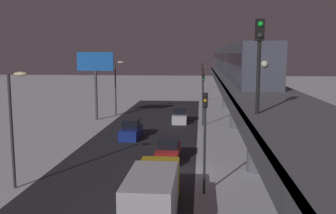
% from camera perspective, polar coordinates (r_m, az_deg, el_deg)
% --- Properties ---
extents(ground_plane, '(240.00, 240.00, 0.00)m').
position_cam_1_polar(ground_plane, '(29.45, 1.51, -9.31)').
color(ground_plane, silver).
extents(avenue_asphalt, '(11.00, 83.16, 0.01)m').
position_cam_1_polar(avenue_asphalt, '(29.98, -6.54, -9.04)').
color(avenue_asphalt, '#28282D').
rests_on(avenue_asphalt, ground_plane).
extents(elevated_railway, '(5.00, 83.16, 6.22)m').
position_cam_1_polar(elevated_railway, '(28.55, 13.16, 1.05)').
color(elevated_railway, slate).
rests_on(elevated_railway, ground_plane).
extents(subway_train, '(2.94, 55.47, 3.40)m').
position_cam_1_polar(subway_train, '(53.58, 9.52, 7.14)').
color(subway_train, '#4C5160').
rests_on(subway_train, elevated_railway).
extents(rail_signal, '(0.36, 0.41, 4.00)m').
position_cam_1_polar(rail_signal, '(16.59, 13.52, 8.33)').
color(rail_signal, black).
rests_on(rail_signal, elevated_railway).
extents(sedan_white, '(1.91, 4.31, 1.97)m').
position_cam_1_polar(sedan_white, '(48.68, 1.82, -1.38)').
color(sedan_white, silver).
rests_on(sedan_white, ground_plane).
extents(sedan_red, '(1.80, 4.40, 1.97)m').
position_cam_1_polar(sedan_red, '(31.64, 0.05, -6.56)').
color(sedan_red, '#A51E1E').
rests_on(sedan_red, ground_plane).
extents(sedan_blue, '(1.80, 4.61, 1.97)m').
position_cam_1_polar(sedan_blue, '(40.06, -5.53, -3.47)').
color(sedan_blue, navy).
rests_on(sedan_blue, ground_plane).
extents(delivery_van, '(2.40, 7.40, 2.80)m').
position_cam_1_polar(delivery_van, '(20.64, -2.18, -13.12)').
color(delivery_van, gold).
rests_on(delivery_van, ground_plane).
extents(traffic_light_near, '(0.32, 0.44, 6.40)m').
position_cam_1_polar(traffic_light_near, '(23.61, 5.54, -3.21)').
color(traffic_light_near, '#2D2D2D').
rests_on(traffic_light_near, ground_plane).
extents(traffic_light_mid, '(0.32, 0.44, 6.40)m').
position_cam_1_polar(traffic_light_mid, '(46.17, 5.30, 2.35)').
color(traffic_light_mid, '#2D2D2D').
rests_on(traffic_light_mid, ground_plane).
extents(traffic_light_far, '(0.32, 0.44, 6.40)m').
position_cam_1_polar(traffic_light_far, '(68.87, 5.21, 4.25)').
color(traffic_light_far, '#2D2D2D').
rests_on(traffic_light_far, ground_plane).
extents(traffic_light_distant, '(0.32, 0.44, 6.40)m').
position_cam_1_polar(traffic_light_distant, '(91.61, 5.17, 5.21)').
color(traffic_light_distant, '#2D2D2D').
rests_on(traffic_light_distant, ground_plane).
extents(commercial_billboard, '(4.80, 0.36, 8.90)m').
position_cam_1_polar(commercial_billboard, '(50.69, -10.83, 5.73)').
color(commercial_billboard, '#4C4C51').
rests_on(commercial_billboard, ground_plane).
extents(street_lamp_near, '(1.35, 0.44, 7.65)m').
position_cam_1_polar(street_lamp_near, '(26.25, -22.06, -1.26)').
color(street_lamp_near, '#38383D').
rests_on(street_lamp_near, ground_plane).
extents(street_lamp_far, '(1.35, 0.44, 7.65)m').
position_cam_1_polar(street_lamp_far, '(54.52, -7.66, 3.84)').
color(street_lamp_far, '#38383D').
rests_on(street_lamp_far, ground_plane).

